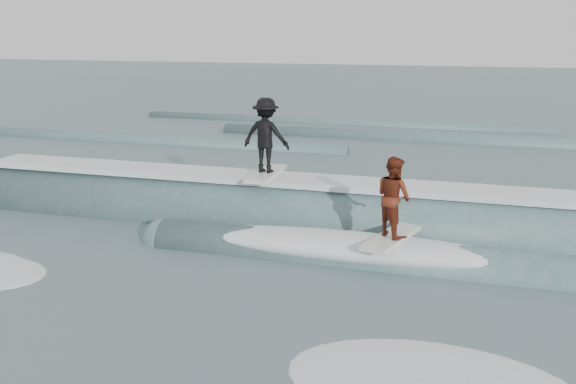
# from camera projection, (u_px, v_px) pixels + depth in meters

# --- Properties ---
(ground) EXTENTS (160.00, 160.00, 0.00)m
(ground) POSITION_uv_depth(u_px,v_px,m) (241.00, 285.00, 12.59)
(ground) COLOR #3D565A
(ground) RESTS_ON ground
(breaking_wave) EXTENTS (23.72, 3.94, 2.31)m
(breaking_wave) POSITION_uv_depth(u_px,v_px,m) (305.00, 227.00, 16.15)
(breaking_wave) COLOR #375C5E
(breaking_wave) RESTS_ON ground
(surfer_black) EXTENTS (1.27, 2.01, 1.99)m
(surfer_black) POSITION_uv_depth(u_px,v_px,m) (266.00, 138.00, 16.20)
(surfer_black) COLOR silver
(surfer_black) RESTS_ON ground
(surfer_red) EXTENTS (1.06, 2.07, 1.80)m
(surfer_red) POSITION_uv_depth(u_px,v_px,m) (393.00, 201.00, 13.37)
(surfer_red) COLOR silver
(surfer_red) RESTS_ON ground
(whitewater) EXTENTS (13.65, 7.12, 0.10)m
(whitewater) POSITION_uv_depth(u_px,v_px,m) (304.00, 336.00, 10.50)
(whitewater) COLOR white
(whitewater) RESTS_ON ground
(far_swells) EXTENTS (37.13, 8.65, 0.80)m
(far_swells) POSITION_uv_depth(u_px,v_px,m) (313.00, 137.00, 29.85)
(far_swells) COLOR #375C5E
(far_swells) RESTS_ON ground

